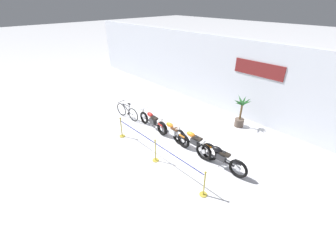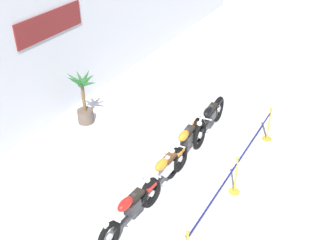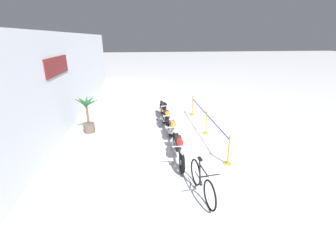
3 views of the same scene
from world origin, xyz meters
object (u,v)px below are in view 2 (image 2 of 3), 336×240
motorcycle_orange_1 (165,171)px  motorcycle_orange_2 (186,143)px  motorcycle_black_3 (209,119)px  potted_palm_left_of_row (84,99)px  stanchion_far_left (218,199)px  stanchion_mid_left (235,180)px  stanchion_mid_right (268,129)px  motorcycle_red_0 (131,210)px

motorcycle_orange_1 → motorcycle_orange_2: bearing=3.5°
motorcycle_black_3 → potted_palm_left_of_row: potted_palm_left_of_row is taller
stanchion_far_left → stanchion_mid_left: (1.10, -0.00, -0.30)m
motorcycle_orange_1 → stanchion_mid_right: size_ratio=2.06×
motorcycle_orange_2 → potted_palm_left_of_row: size_ratio=1.43×
motorcycle_orange_1 → stanchion_far_left: stanchion_far_left is taller
stanchion_mid_right → motorcycle_black_3: bearing=107.1°
motorcycle_black_3 → motorcycle_red_0: bearing=-179.7°
motorcycle_orange_2 → stanchion_far_left: (-1.75, -1.64, 0.17)m
motorcycle_orange_2 → stanchion_mid_right: (1.91, -1.64, -0.13)m
motorcycle_red_0 → stanchion_far_left: 1.86m
motorcycle_black_3 → stanchion_mid_right: stanchion_mid_right is taller
motorcycle_red_0 → stanchion_far_left: (0.99, -1.57, 0.20)m
stanchion_mid_right → motorcycle_red_0: bearing=161.4°
motorcycle_orange_2 → motorcycle_black_3: size_ratio=1.04×
motorcycle_black_3 → stanchion_mid_left: bearing=-142.4°
motorcycle_red_0 → motorcycle_black_3: motorcycle_black_3 is taller
motorcycle_black_3 → potted_palm_left_of_row: (-1.26, 3.49, 0.33)m
stanchion_mid_left → motorcycle_black_3: bearing=37.6°
motorcycle_black_3 → stanchion_mid_left: (-2.07, -1.59, -0.13)m
motorcycle_red_0 → motorcycle_orange_2: size_ratio=0.90×
potted_palm_left_of_row → stanchion_mid_left: 5.17m
stanchion_mid_left → stanchion_far_left: bearing=180.0°
motorcycle_black_3 → stanchion_mid_left: size_ratio=2.22×
motorcycle_red_0 → motorcycle_black_3: size_ratio=0.94×
potted_palm_left_of_row → stanchion_far_left: potted_palm_left_of_row is taller
motorcycle_black_3 → motorcycle_orange_1: bearing=-179.3°
potted_palm_left_of_row → stanchion_mid_right: size_ratio=1.62×
stanchion_far_left → motorcycle_orange_1: bearing=72.5°
motorcycle_orange_1 → potted_palm_left_of_row: size_ratio=1.27×
motorcycle_black_3 → stanchion_far_left: size_ratio=0.45×
motorcycle_orange_2 → stanchion_far_left: bearing=-136.9°
motorcycle_orange_2 → potted_palm_left_of_row: potted_palm_left_of_row is taller
potted_palm_left_of_row → stanchion_mid_left: bearing=-99.1°
motorcycle_red_0 → potted_palm_left_of_row: bearing=50.4°
motorcycle_orange_1 → stanchion_mid_left: stanchion_mid_left is taller
motorcycle_red_0 → motorcycle_orange_1: bearing=-0.3°
motorcycle_orange_2 → motorcycle_red_0: bearing=-178.5°
motorcycle_orange_2 → stanchion_mid_left: bearing=-111.6°
motorcycle_red_0 → potted_palm_left_of_row: potted_palm_left_of_row is taller
motorcycle_red_0 → stanchion_mid_right: stanchion_mid_right is taller
motorcycle_orange_1 → stanchion_far_left: size_ratio=0.42×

